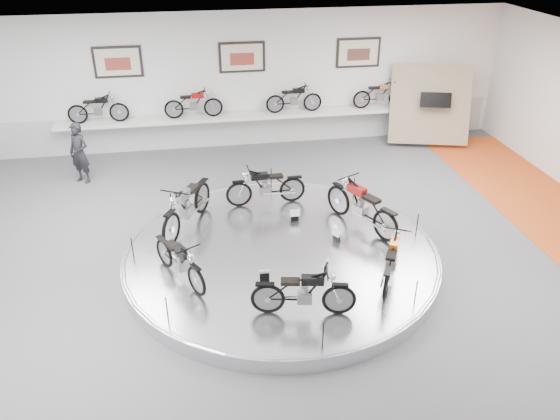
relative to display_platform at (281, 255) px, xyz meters
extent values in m
plane|color=#545456|center=(0.00, -0.30, -0.15)|extent=(16.00, 16.00, 0.00)
plane|color=white|center=(0.00, -0.30, 3.85)|extent=(16.00, 16.00, 0.00)
plane|color=white|center=(0.00, 6.70, 1.85)|extent=(16.00, 0.00, 16.00)
cube|color=#BCBCBA|center=(0.00, 6.68, 0.40)|extent=(15.68, 0.04, 1.10)
cylinder|color=silver|center=(0.00, 0.00, 0.00)|extent=(6.40, 6.40, 0.30)
torus|color=#B2B2BA|center=(0.00, 0.00, 0.12)|extent=(6.40, 6.40, 0.10)
cube|color=silver|center=(0.00, 6.40, 0.85)|extent=(11.00, 0.55, 0.10)
cube|color=beige|center=(-3.50, 6.66, 2.55)|extent=(1.35, 0.06, 0.88)
cube|color=beige|center=(0.00, 6.66, 2.55)|extent=(1.35, 0.06, 0.88)
cube|color=beige|center=(3.50, 6.66, 2.55)|extent=(1.35, 0.06, 0.88)
cube|color=gray|center=(5.60, 5.80, 1.10)|extent=(2.56, 1.52, 2.30)
imported|color=black|center=(-4.57, 4.71, 0.67)|extent=(0.72, 0.66, 1.64)
camera|label=1|loc=(-1.61, -9.30, 6.18)|focal=35.00mm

